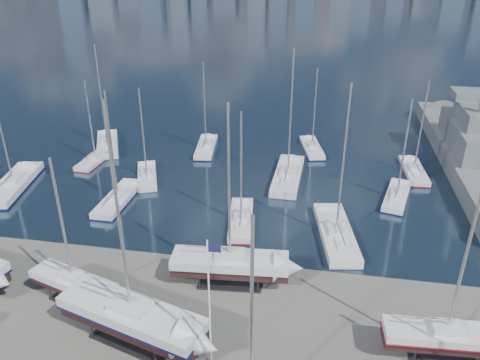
# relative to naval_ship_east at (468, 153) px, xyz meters

# --- Properties ---
(ground) EXTENTS (1400.00, 1400.00, 0.00)m
(ground) POSITION_rel_naval_ship_east_xyz_m (-33.46, -39.84, -1.66)
(ground) COLOR #605E59
(ground) RESTS_ON ground
(water) EXTENTS (1400.00, 600.00, 0.40)m
(water) POSITION_rel_naval_ship_east_xyz_m (-33.46, 270.16, -1.81)
(water) COLOR #182738
(water) RESTS_ON ground
(sailboat_cradle_2) EXTENTS (8.58, 4.65, 13.68)m
(sailboat_cradle_2) POSITION_rel_naval_ship_east_xyz_m (-41.50, -38.01, 0.29)
(sailboat_cradle_2) COLOR #2D2D33
(sailboat_cradle_2) RESTS_ON ground
(sailboat_cradle_3) EXTENTS (12.74, 6.73, 19.54)m
(sailboat_cradle_3) POSITION_rel_naval_ship_east_xyz_m (-34.76, -41.46, 0.59)
(sailboat_cradle_3) COLOR #2D2D33
(sailboat_cradle_3) RESTS_ON ground
(sailboat_cradle_4) EXTENTS (10.84, 3.82, 17.26)m
(sailboat_cradle_4) POSITION_rel_naval_ship_east_xyz_m (-28.65, -33.15, 0.48)
(sailboat_cradle_4) COLOR #2D2D33
(sailboat_cradle_4) RESTS_ON ground
(sailboat_cradle_6) EXTENTS (9.22, 3.11, 14.78)m
(sailboat_cradle_6) POSITION_rel_naval_ship_east_xyz_m (-11.16, -39.10, 0.34)
(sailboat_cradle_6) COLOR #2D2D33
(sailboat_cradle_6) RESTS_ON ground
(sailboat_moored_0) EXTENTS (5.86, 12.87, 18.57)m
(sailboat_moored_0) POSITION_rel_naval_ship_east_xyz_m (-60.25, -18.95, -1.35)
(sailboat_moored_0) COLOR black
(sailboat_moored_0) RESTS_ON water
(sailboat_moored_1) EXTENTS (2.81, 8.61, 12.71)m
(sailboat_moored_1) POSITION_rel_naval_ship_east_xyz_m (-53.70, -8.85, -1.36)
(sailboat_moored_1) COLOR black
(sailboat_moored_1) RESTS_ON water
(sailboat_moored_2) EXTENTS (7.40, 11.37, 16.72)m
(sailboat_moored_2) POSITION_rel_naval_ship_east_xyz_m (-54.41, -3.18, -1.34)
(sailboat_moored_2) COLOR black
(sailboat_moored_2) RESTS_ON water
(sailboat_moored_3) EXTENTS (2.84, 9.88, 14.74)m
(sailboat_moored_3) POSITION_rel_naval_ship_east_xyz_m (-45.29, -20.13, -1.36)
(sailboat_moored_3) COLOR black
(sailboat_moored_3) RESTS_ON water
(sailboat_moored_4) EXTENTS (5.41, 9.02, 13.18)m
(sailboat_moored_4) POSITION_rel_naval_ship_east_xyz_m (-44.14, -13.15, -1.34)
(sailboat_moored_4) COLOR black
(sailboat_moored_4) RESTS_ON water
(sailboat_moored_5) EXTENTS (3.83, 9.85, 14.34)m
(sailboat_moored_5) POSITION_rel_naval_ship_east_xyz_m (-38.77, -1.47, -1.36)
(sailboat_moored_5) COLOR black
(sailboat_moored_5) RESTS_ON water
(sailboat_moored_6) EXTENTS (3.81, 9.51, 13.82)m
(sailboat_moored_6) POSITION_rel_naval_ship_east_xyz_m (-29.51, -22.43, -1.36)
(sailboat_moored_6) COLOR black
(sailboat_moored_6) RESTS_ON water
(sailboat_moored_7) EXTENTS (3.73, 12.23, 18.34)m
(sailboat_moored_7) POSITION_rel_naval_ship_east_xyz_m (-25.26, -10.02, -1.34)
(sailboat_moored_7) COLOR black
(sailboat_moored_7) RESTS_ON water
(sailboat_moored_8) EXTENTS (4.41, 9.27, 13.36)m
(sailboat_moored_8) POSITION_rel_naval_ship_east_xyz_m (-22.44, 1.18, -1.36)
(sailboat_moored_8) COLOR black
(sailboat_moored_8) RESTS_ON water
(sailboat_moored_9) EXTENTS (5.20, 12.08, 17.66)m
(sailboat_moored_9) POSITION_rel_naval_ship_east_xyz_m (-18.94, -23.64, -1.34)
(sailboat_moored_9) COLOR black
(sailboat_moored_9) RESTS_ON water
(sailboat_moored_10) EXTENTS (4.63, 9.35, 13.47)m
(sailboat_moored_10) POSITION_rel_naval_ship_east_xyz_m (-11.39, -13.28, -1.36)
(sailboat_moored_10) COLOR black
(sailboat_moored_10) RESTS_ON water
(sailboat_moored_11) EXTENTS (3.04, 9.35, 13.80)m
(sailboat_moored_11) POSITION_rel_naval_ship_east_xyz_m (-8.14, -5.01, -1.36)
(sailboat_moored_11) COLOR black
(sailboat_moored_11) RESTS_ON water
(naval_ship_east) EXTENTS (7.80, 46.48, 18.18)m
(naval_ship_east) POSITION_rel_naval_ship_east_xyz_m (0.00, 0.00, 0.00)
(naval_ship_east) COLOR #575C60
(naval_ship_east) RESTS_ON water
(flagpole) EXTENTS (0.96, 0.12, 10.85)m
(flagpole) POSITION_rel_naval_ship_east_xyz_m (-28.09, -42.74, 4.52)
(flagpole) COLOR white
(flagpole) RESTS_ON ground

